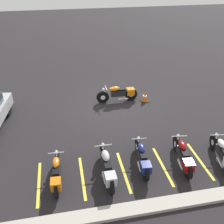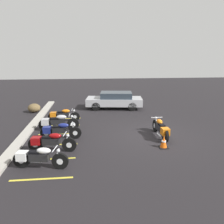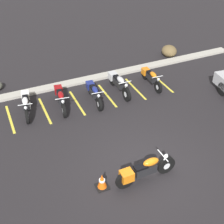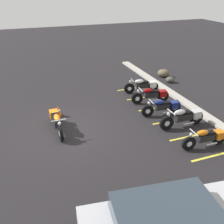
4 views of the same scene
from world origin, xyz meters
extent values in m
plane|color=black|center=(0.00, 0.00, 0.00)|extent=(60.00, 60.00, 0.00)
cylinder|color=black|center=(0.58, -0.42, 0.33)|extent=(0.65, 0.13, 0.65)
cylinder|color=silver|center=(0.58, -0.42, 0.33)|extent=(0.25, 0.13, 0.25)
cylinder|color=black|center=(-0.95, -0.45, 0.33)|extent=(0.65, 0.13, 0.65)
cylinder|color=silver|center=(-0.95, -0.45, 0.33)|extent=(0.25, 0.13, 0.25)
cube|color=black|center=(-0.23, -0.44, 0.47)|extent=(0.76, 0.29, 0.30)
ellipsoid|color=orange|center=(-0.03, -0.44, 0.74)|extent=(0.56, 0.27, 0.24)
cube|color=black|center=(-0.40, -0.44, 0.67)|extent=(0.44, 0.24, 0.08)
cube|color=orange|center=(-0.90, -0.45, 0.50)|extent=(0.40, 0.36, 0.34)
cylinder|color=silver|center=(0.47, -0.43, 0.58)|extent=(0.26, 0.06, 0.53)
cylinder|color=silver|center=(0.41, -0.43, 0.84)|extent=(0.05, 0.61, 0.04)
sphere|color=silver|center=(0.53, -0.43, 0.76)|extent=(0.14, 0.14, 0.14)
cylinder|color=silver|center=(-0.48, -0.30, 0.18)|extent=(0.55, 0.08, 0.07)
cylinder|color=black|center=(-3.08, 4.24, 0.31)|extent=(0.21, 0.63, 0.62)
cylinder|color=silver|center=(-3.08, 4.24, 0.31)|extent=(0.15, 0.25, 0.23)
cylinder|color=black|center=(-2.84, 5.67, 0.31)|extent=(0.21, 0.63, 0.62)
cylinder|color=silver|center=(-2.84, 5.67, 0.31)|extent=(0.15, 0.25, 0.23)
cube|color=black|center=(-2.95, 5.00, 0.45)|extent=(0.37, 0.74, 0.28)
ellipsoid|color=white|center=(-2.98, 4.82, 0.70)|extent=(0.33, 0.56, 0.22)
cube|color=black|center=(-2.92, 5.16, 0.63)|extent=(0.29, 0.44, 0.07)
cube|color=white|center=(-2.85, 5.62, 0.48)|extent=(0.39, 0.42, 0.32)
cylinder|color=silver|center=(-3.06, 4.35, 0.55)|extent=(0.10, 0.25, 0.50)
cylinder|color=silver|center=(-3.05, 4.41, 0.79)|extent=(0.58, 0.13, 0.03)
sphere|color=silver|center=(-3.07, 4.29, 0.72)|extent=(0.13, 0.13, 0.13)
cylinder|color=silver|center=(-2.78, 5.21, 0.17)|extent=(0.15, 0.52, 0.07)
cylinder|color=black|center=(-1.59, 4.04, 0.31)|extent=(0.20, 0.64, 0.63)
cylinder|color=silver|center=(-1.59, 4.04, 0.31)|extent=(0.15, 0.25, 0.24)
cylinder|color=black|center=(-1.39, 5.49, 0.31)|extent=(0.20, 0.64, 0.63)
cylinder|color=silver|center=(-1.39, 5.49, 0.31)|extent=(0.15, 0.25, 0.24)
cube|color=black|center=(-1.48, 4.81, 0.46)|extent=(0.36, 0.75, 0.28)
ellipsoid|color=maroon|center=(-1.51, 4.63, 0.71)|extent=(0.32, 0.56, 0.23)
cube|color=black|center=(-1.46, 4.97, 0.64)|extent=(0.28, 0.44, 0.08)
cube|color=maroon|center=(-1.40, 5.45, 0.48)|extent=(0.39, 0.42, 0.32)
cylinder|color=silver|center=(-1.57, 4.15, 0.56)|extent=(0.09, 0.25, 0.50)
cylinder|color=silver|center=(-1.57, 4.21, 0.81)|extent=(0.59, 0.11, 0.03)
sphere|color=silver|center=(-1.58, 4.09, 0.73)|extent=(0.13, 0.13, 0.13)
cylinder|color=silver|center=(-1.32, 5.03, 0.17)|extent=(0.14, 0.53, 0.07)
cylinder|color=black|center=(-0.06, 3.87, 0.30)|extent=(0.16, 0.62, 0.61)
cylinder|color=silver|center=(-0.06, 3.87, 0.30)|extent=(0.14, 0.24, 0.23)
cylinder|color=black|center=(0.06, 5.30, 0.30)|extent=(0.16, 0.62, 0.61)
cylinder|color=silver|center=(0.06, 5.30, 0.30)|extent=(0.14, 0.24, 0.23)
cube|color=black|center=(0.00, 4.63, 0.44)|extent=(0.32, 0.72, 0.28)
ellipsoid|color=navy|center=(-0.01, 4.45, 0.69)|extent=(0.28, 0.54, 0.22)
cube|color=black|center=(0.01, 4.79, 0.63)|extent=(0.26, 0.42, 0.07)
cube|color=navy|center=(0.05, 5.25, 0.47)|extent=(0.36, 0.40, 0.31)
cylinder|color=silver|center=(-0.05, 3.98, 0.55)|extent=(0.08, 0.25, 0.49)
cylinder|color=silver|center=(-0.05, 4.04, 0.79)|extent=(0.57, 0.08, 0.03)
sphere|color=silver|center=(-0.06, 3.92, 0.71)|extent=(0.13, 0.13, 0.13)
cylinder|color=silver|center=(0.15, 4.85, 0.17)|extent=(0.11, 0.51, 0.06)
cylinder|color=black|center=(1.34, 4.07, 0.33)|extent=(0.12, 0.66, 0.66)
cylinder|color=silver|center=(1.34, 4.07, 0.33)|extent=(0.13, 0.25, 0.25)
cylinder|color=black|center=(1.34, 5.62, 0.33)|extent=(0.12, 0.66, 0.66)
cylinder|color=silver|center=(1.34, 5.62, 0.33)|extent=(0.13, 0.25, 0.25)
cube|color=black|center=(1.34, 4.90, 0.48)|extent=(0.28, 0.76, 0.30)
ellipsoid|color=#B7B7BC|center=(1.34, 4.70, 0.75)|extent=(0.26, 0.56, 0.24)
cube|color=black|center=(1.34, 5.07, 0.68)|extent=(0.24, 0.44, 0.08)
cube|color=#B7B7BC|center=(1.34, 5.57, 0.51)|extent=(0.36, 0.40, 0.34)
cylinder|color=silver|center=(1.34, 4.19, 0.59)|extent=(0.06, 0.26, 0.53)
cylinder|color=silver|center=(1.34, 4.25, 0.85)|extent=(0.62, 0.04, 0.04)
sphere|color=silver|center=(1.34, 4.12, 0.77)|extent=(0.14, 0.14, 0.14)
cylinder|color=silver|center=(1.48, 5.15, 0.18)|extent=(0.07, 0.55, 0.07)
cylinder|color=black|center=(3.00, 4.06, 0.30)|extent=(0.13, 0.60, 0.59)
cylinder|color=silver|center=(3.00, 4.06, 0.30)|extent=(0.12, 0.23, 0.22)
cylinder|color=black|center=(3.06, 5.45, 0.30)|extent=(0.13, 0.60, 0.59)
cylinder|color=silver|center=(3.06, 5.45, 0.30)|extent=(0.12, 0.23, 0.22)
cube|color=black|center=(3.03, 4.80, 0.43)|extent=(0.28, 0.69, 0.27)
ellipsoid|color=orange|center=(3.02, 4.62, 0.67)|extent=(0.26, 0.51, 0.21)
cube|color=black|center=(3.04, 4.95, 0.61)|extent=(0.23, 0.40, 0.07)
cube|color=orange|center=(3.06, 5.41, 0.46)|extent=(0.34, 0.37, 0.30)
cylinder|color=silver|center=(3.00, 4.17, 0.53)|extent=(0.06, 0.24, 0.48)
cylinder|color=silver|center=(3.00, 4.23, 0.76)|extent=(0.56, 0.06, 0.03)
sphere|color=silver|center=(3.00, 4.11, 0.69)|extent=(0.13, 0.13, 0.13)
cylinder|color=silver|center=(3.17, 5.02, 0.16)|extent=(0.09, 0.49, 0.06)
cylinder|color=black|center=(5.64, 2.65, 0.32)|extent=(0.30, 0.66, 0.64)
cylinder|color=black|center=(5.30, -0.08, 0.32)|extent=(0.30, 0.66, 0.64)
cube|color=#2D3842|center=(6.24, 1.04, 1.06)|extent=(1.80, 2.58, 0.45)
cube|color=#A8A399|center=(0.00, 6.50, 0.06)|extent=(18.00, 0.50, 0.12)
ellipsoid|color=#48493E|center=(-3.84, 7.45, 0.19)|extent=(0.57, 0.64, 0.38)
ellipsoid|color=brown|center=(-4.98, 7.62, 0.27)|extent=(0.97, 1.01, 0.53)
cube|color=black|center=(-1.62, -0.15, 0.01)|extent=(0.40, 0.40, 0.03)
cone|color=#EA590F|center=(-1.62, -0.15, 0.28)|extent=(0.32, 0.32, 0.56)
cylinder|color=white|center=(-1.62, -0.15, 0.31)|extent=(0.20, 0.20, 0.06)
cube|color=gold|center=(-3.72, 4.80, 0.00)|extent=(0.10, 2.10, 0.00)
cube|color=gold|center=(-2.24, 4.80, 0.00)|extent=(0.10, 2.10, 0.00)
cube|color=gold|center=(-0.76, 4.80, 0.00)|extent=(0.10, 2.10, 0.00)
cube|color=gold|center=(0.71, 4.80, 0.00)|extent=(0.10, 2.10, 0.00)
cube|color=gold|center=(2.19, 4.80, 0.00)|extent=(0.10, 2.10, 0.00)
cube|color=gold|center=(3.67, 4.80, 0.00)|extent=(0.10, 2.10, 0.00)
camera|label=1|loc=(2.49, 11.56, 6.60)|focal=42.00mm
camera|label=2|loc=(-10.47, 3.12, 4.01)|focal=35.00mm
camera|label=3|loc=(-4.10, -6.44, 7.85)|focal=50.00mm
camera|label=4|loc=(9.90, -1.64, 5.87)|focal=42.00mm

